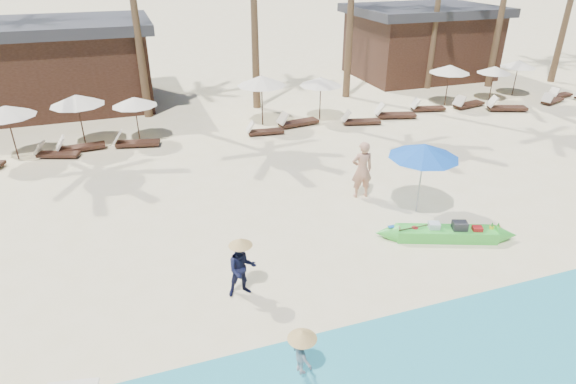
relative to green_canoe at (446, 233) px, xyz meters
name	(u,v)px	position (x,y,z in m)	size (l,w,h in m)	color
ground	(321,261)	(-3.77, 0.16, -0.19)	(240.00, 240.00, 0.00)	beige
green_canoe	(446,233)	(0.00, 0.00, 0.00)	(4.29, 1.86, 0.57)	green
tourist	(362,170)	(-1.10, 3.21, 0.78)	(0.71, 0.47, 1.95)	tan
vendor_green	(242,269)	(-6.07, -0.48, 0.53)	(0.70, 0.54, 1.44)	black
vendor_yellow	(302,354)	(-5.63, -3.36, 0.44)	(0.58, 0.33, 0.90)	gray
blue_umbrella	(424,151)	(0.12, 1.70, 1.87)	(2.12, 2.12, 2.28)	#99999E
resort_parasol_3	(6,111)	(-12.43, 10.46, 1.78)	(2.12, 2.12, 2.19)	#392017
resort_parasol_4	(77,100)	(-9.97, 11.12, 1.80)	(2.15, 2.15, 2.21)	#392017
lounger_4_left	(55,153)	(-11.05, 10.19, 0.00)	(1.76, 1.05, 0.57)	#392017
lounger_4_right	(79,146)	(-10.20, 10.60, 0.02)	(1.90, 0.72, 0.63)	#392017
resort_parasol_5	(134,101)	(-7.77, 11.05, 1.55)	(1.87, 1.87, 1.93)	#392017
lounger_5_left	(134,142)	(-8.01, 10.38, 0.02)	(1.94, 0.94, 0.63)	#392017
resort_parasol_6	(262,81)	(-2.13, 11.37, 1.90)	(2.26, 2.26, 2.32)	#392017
lounger_6_left	(263,131)	(-2.49, 10.04, 0.00)	(1.72, 0.70, 0.57)	#392017
lounger_6_right	(296,122)	(-0.72, 10.64, 0.03)	(2.05, 0.88, 0.68)	#392017
resort_parasol_7	(321,81)	(0.71, 11.21, 1.68)	(2.01, 2.01, 2.07)	#392017
lounger_7_left	(359,120)	(2.19, 9.92, 0.01)	(1.89, 0.97, 0.61)	#392017
lounger_7_right	(393,114)	(4.18, 10.23, 0.04)	(2.09, 1.12, 0.68)	#392017
resort_parasol_8	(450,69)	(7.91, 11.27, 1.73)	(2.07, 2.07, 2.13)	#392017
lounger_8_left	(426,107)	(6.36, 10.69, 0.01)	(1.83, 0.88, 0.60)	#392017
resort_parasol_9	(495,70)	(10.78, 11.28, 1.48)	(1.80, 1.80, 1.85)	#392017
lounger_9_left	(467,104)	(8.76, 10.53, 0.02)	(1.96, 0.95, 0.64)	#392017
lounger_9_right	(505,107)	(10.20, 9.42, 0.03)	(2.07, 1.25, 0.67)	#392017
resort_parasol_10	(519,64)	(12.70, 11.67, 1.58)	(1.91, 1.91, 1.97)	#392017
lounger_10_left	(552,100)	(13.54, 9.69, 0.00)	(1.75, 1.04, 0.57)	#392017
lounger_10_right	(559,95)	(14.79, 10.42, -0.01)	(1.69, 0.78, 0.55)	#392017
pavilion_west	(44,65)	(-11.77, 17.66, 2.00)	(10.80, 6.60, 4.30)	#392017
pavilion_east	(420,41)	(10.23, 17.66, 2.00)	(8.80, 6.60, 4.30)	#392017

